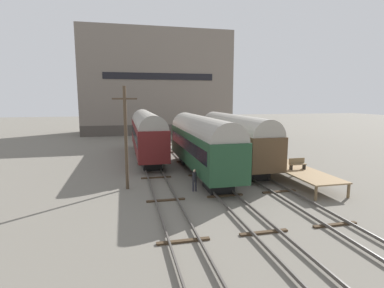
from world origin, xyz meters
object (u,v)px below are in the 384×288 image
(train_car_brown, at_px, (235,137))
(utility_pole, at_px, (126,137))
(train_car_green, at_px, (201,141))
(train_car_maroon, at_px, (147,132))
(person_worker, at_px, (195,178))
(bench, at_px, (297,163))

(train_car_brown, relative_size, utility_pole, 1.96)
(utility_pole, bearing_deg, train_car_green, 25.74)
(train_car_maroon, relative_size, utility_pole, 2.19)
(train_car_maroon, xyz_separation_m, utility_pole, (-2.47, -11.95, 0.97))
(train_car_green, xyz_separation_m, person_worker, (-1.82, -4.96, -1.99))
(train_car_green, height_order, bench, train_car_green)
(bench, xyz_separation_m, utility_pole, (-13.58, 1.24, 2.44))
(person_worker, bearing_deg, train_car_maroon, 99.81)
(train_car_brown, distance_m, utility_pole, 12.34)
(bench, height_order, utility_pole, utility_pole)
(train_car_brown, xyz_separation_m, bench, (2.73, -7.02, -1.38))
(train_car_brown, bearing_deg, person_worker, -128.66)
(train_car_maroon, distance_m, train_car_green, 9.70)
(train_car_brown, distance_m, train_car_green, 4.91)
(train_car_green, relative_size, bench, 10.95)
(train_car_green, bearing_deg, person_worker, -110.19)
(train_car_brown, distance_m, train_car_maroon, 10.42)
(train_car_maroon, bearing_deg, train_car_brown, -36.40)
(bench, relative_size, utility_pole, 0.18)
(person_worker, xyz_separation_m, utility_pole, (-4.84, 1.75, 3.02))
(train_car_maroon, height_order, person_worker, train_car_maroon)
(person_worker, distance_m, utility_pole, 5.96)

